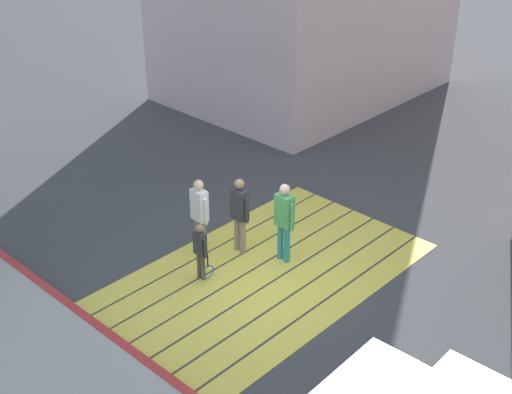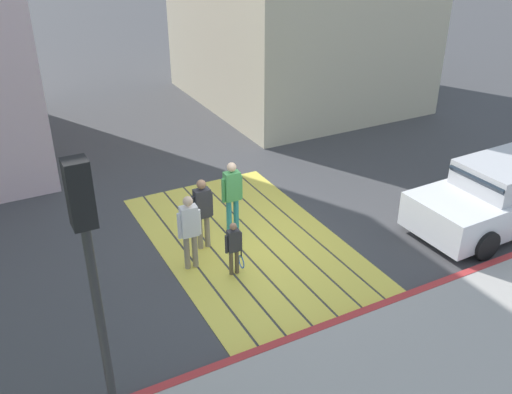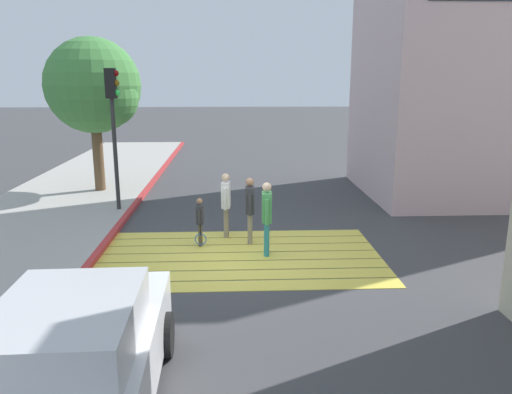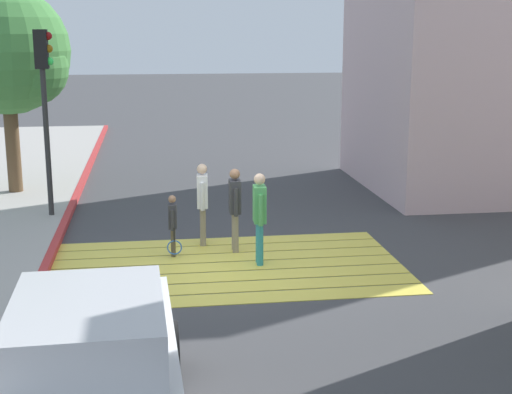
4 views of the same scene
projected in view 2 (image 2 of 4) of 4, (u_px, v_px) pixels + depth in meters
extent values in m
plane|color=#424244|center=(248.00, 242.00, 12.64)|extent=(120.00, 120.00, 0.00)
cube|color=#EAD64C|center=(310.00, 224.00, 13.32)|extent=(6.40, 0.50, 0.01)
cube|color=#EAD64C|center=(290.00, 230.00, 13.09)|extent=(6.40, 0.50, 0.01)
cube|color=#EAD64C|center=(269.00, 236.00, 12.86)|extent=(6.40, 0.50, 0.01)
cube|color=#EAD64C|center=(248.00, 242.00, 12.63)|extent=(6.40, 0.50, 0.01)
cube|color=#EAD64C|center=(226.00, 248.00, 12.40)|extent=(6.40, 0.50, 0.01)
cube|color=#EAD64C|center=(203.00, 255.00, 12.18)|extent=(6.40, 0.50, 0.01)
cube|color=#EAD64C|center=(178.00, 261.00, 11.95)|extent=(6.40, 0.50, 0.01)
cube|color=#BC3333|center=(332.00, 325.00, 10.06)|extent=(0.16, 40.00, 0.13)
cube|color=white|center=(497.00, 202.00, 13.06)|extent=(1.91, 4.34, 0.80)
cube|color=silver|center=(507.00, 174.00, 12.80)|extent=(1.58, 2.10, 0.60)
cube|color=#1E2833|center=(478.00, 185.00, 12.43)|extent=(1.48, 0.37, 0.49)
cylinder|color=black|center=(425.00, 210.00, 13.28)|extent=(0.24, 0.67, 0.66)
cylinder|color=black|center=(485.00, 245.00, 11.92)|extent=(0.24, 0.67, 0.66)
cylinder|color=black|center=(502.00, 185.00, 14.44)|extent=(0.24, 0.67, 0.66)
cylinder|color=#2D2D2D|center=(103.00, 338.00, 7.38)|extent=(0.12, 0.12, 3.40)
cube|color=black|center=(80.00, 194.00, 6.40)|extent=(0.28, 0.28, 0.84)
sphere|color=maroon|center=(73.00, 166.00, 6.39)|extent=(0.18, 0.18, 0.18)
sphere|color=#956310|center=(76.00, 187.00, 6.52)|extent=(0.18, 0.18, 0.18)
sphere|color=#35FF59|center=(80.00, 208.00, 6.64)|extent=(0.18, 0.18, 0.18)
cylinder|color=gray|center=(187.00, 252.00, 11.55)|extent=(0.12, 0.12, 0.78)
cylinder|color=gray|center=(195.00, 251.00, 11.61)|extent=(0.12, 0.12, 0.78)
cube|color=white|center=(189.00, 221.00, 11.25)|extent=(0.24, 0.36, 0.65)
sphere|color=beige|center=(188.00, 201.00, 11.04)|extent=(0.20, 0.20, 0.20)
cylinder|color=white|center=(179.00, 226.00, 11.21)|extent=(0.08, 0.08, 0.55)
cylinder|color=white|center=(199.00, 222.00, 11.35)|extent=(0.08, 0.08, 0.55)
cylinder|color=teal|center=(229.00, 216.00, 12.86)|extent=(0.12, 0.12, 0.81)
cylinder|color=teal|center=(236.00, 214.00, 12.93)|extent=(0.12, 0.12, 0.81)
cube|color=#4CA559|center=(232.00, 186.00, 12.55)|extent=(0.23, 0.36, 0.67)
sphere|color=beige|center=(232.00, 167.00, 12.34)|extent=(0.21, 0.21, 0.21)
cylinder|color=#4CA559|center=(223.00, 191.00, 12.50)|extent=(0.09, 0.09, 0.57)
cylinder|color=#4CA559|center=(241.00, 187.00, 12.66)|extent=(0.09, 0.09, 0.57)
cylinder|color=gray|center=(200.00, 233.00, 12.23)|extent=(0.12, 0.12, 0.78)
cylinder|color=gray|center=(207.00, 231.00, 12.30)|extent=(0.12, 0.12, 0.78)
cube|color=#333338|center=(202.00, 203.00, 11.94)|extent=(0.21, 0.34, 0.65)
sphere|color=#9E7051|center=(201.00, 184.00, 11.73)|extent=(0.20, 0.20, 0.20)
cylinder|color=#333338|center=(194.00, 208.00, 11.88)|extent=(0.08, 0.08, 0.55)
cylinder|color=#333338|center=(211.00, 204.00, 12.05)|extent=(0.08, 0.08, 0.55)
cylinder|color=brown|center=(231.00, 263.00, 11.41)|extent=(0.08, 0.08, 0.56)
cylinder|color=brown|center=(237.00, 262.00, 11.45)|extent=(0.08, 0.08, 0.56)
cube|color=#333338|center=(234.00, 241.00, 11.19)|extent=(0.17, 0.26, 0.47)
sphere|color=#9E7051|center=(233.00, 226.00, 11.04)|extent=(0.14, 0.14, 0.14)
cylinder|color=#333338|center=(226.00, 244.00, 11.16)|extent=(0.06, 0.06, 0.40)
cylinder|color=#333338|center=(241.00, 241.00, 11.27)|extent=(0.06, 0.06, 0.40)
cylinder|color=black|center=(241.00, 252.00, 11.43)|extent=(0.03, 0.03, 0.28)
torus|color=blue|center=(241.00, 262.00, 11.55)|extent=(0.28, 0.04, 0.28)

